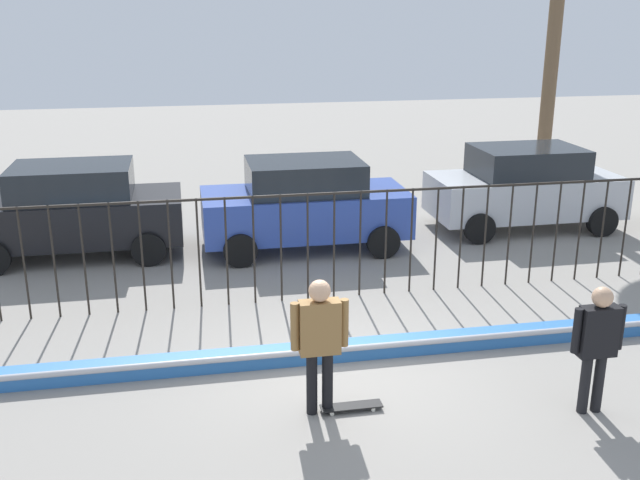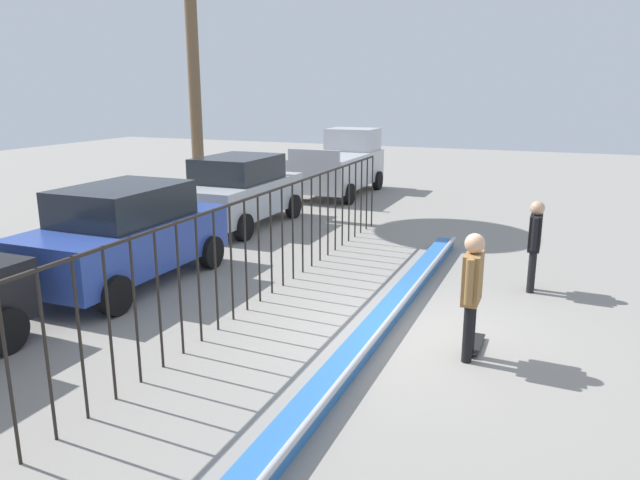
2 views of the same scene
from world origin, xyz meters
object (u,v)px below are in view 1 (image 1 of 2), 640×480
skateboard (351,406)px  parked_car_blue (305,204)px  camera_operator (597,338)px  skateboarder (320,335)px  parked_car_black (75,210)px  parked_car_silver (525,187)px

skateboard → parked_car_blue: size_ratio=0.19×
camera_operator → parked_car_blue: parked_car_blue is taller
skateboarder → camera_operator: size_ratio=1.06×
camera_operator → skateboarder: bearing=-11.3°
skateboarder → parked_car_blue: (0.94, 6.63, -0.11)m
skateboard → camera_operator: (2.98, -0.59, 0.96)m
skateboard → parked_car_black: (-4.17, 7.08, 0.91)m
camera_operator → parked_car_silver: size_ratio=0.40×
parked_car_blue → skateboard: bearing=-94.6°
camera_operator → parked_car_black: (-7.15, 7.67, -0.05)m
skateboarder → skateboard: bearing=2.7°
skateboard → camera_operator: camera_operator is taller
skateboarder → skateboard: skateboarder is taller
skateboard → parked_car_silver: (5.77, 7.19, 0.91)m
skateboarder → parked_car_silver: bearing=57.2°
parked_car_blue → parked_car_silver: same height
skateboarder → parked_car_silver: (6.18, 7.15, -0.11)m
camera_operator → parked_car_blue: (-2.44, 7.25, -0.05)m
camera_operator → parked_car_silver: 8.26m
skateboarder → parked_car_black: size_ratio=0.42×
camera_operator → parked_car_blue: 7.65m
parked_car_black → parked_car_silver: 9.95m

